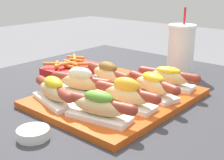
% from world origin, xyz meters
% --- Properties ---
extents(serving_tray, '(0.45, 0.36, 0.02)m').
position_xyz_m(serving_tray, '(0.05, 0.03, 0.70)').
color(serving_tray, '#CC4C14').
rests_on(serving_tray, patio_table).
extents(hot_dog_0, '(0.09, 0.20, 0.07)m').
position_xyz_m(hot_dog_0, '(-0.10, -0.04, 0.74)').
color(hot_dog_0, white).
rests_on(hot_dog_0, serving_tray).
extents(hot_dog_1, '(0.07, 0.20, 0.08)m').
position_xyz_m(hot_dog_1, '(-0.00, -0.04, 0.74)').
color(hot_dog_1, white).
rests_on(hot_dog_1, serving_tray).
extents(hot_dog_2, '(0.10, 0.20, 0.07)m').
position_xyz_m(hot_dog_2, '(0.11, -0.05, 0.74)').
color(hot_dog_2, white).
rests_on(hot_dog_2, serving_tray).
extents(hot_dog_3, '(0.09, 0.20, 0.06)m').
position_xyz_m(hot_dog_3, '(0.20, -0.05, 0.74)').
color(hot_dog_3, white).
rests_on(hot_dog_3, serving_tray).
extents(hot_dog_4, '(0.10, 0.20, 0.07)m').
position_xyz_m(hot_dog_4, '(-0.11, 0.12, 0.74)').
color(hot_dog_4, white).
rests_on(hot_dog_4, serving_tray).
extents(hot_dog_5, '(0.10, 0.20, 0.08)m').
position_xyz_m(hot_dog_5, '(-0.01, 0.12, 0.74)').
color(hot_dog_5, white).
rests_on(hot_dog_5, serving_tray).
extents(hot_dog_6, '(0.09, 0.20, 0.07)m').
position_xyz_m(hot_dog_6, '(0.11, 0.11, 0.74)').
color(hot_dog_6, white).
rests_on(hot_dog_6, serving_tray).
extents(sauce_bowl, '(0.07, 0.07, 0.02)m').
position_xyz_m(sauce_bowl, '(-0.24, 0.03, 0.70)').
color(sauce_bowl, silver).
rests_on(sauce_bowl, patio_table).
extents(drink_cup, '(0.10, 0.10, 0.24)m').
position_xyz_m(drink_cup, '(0.42, 0.03, 0.78)').
color(drink_cup, white).
rests_on(drink_cup, patio_table).
extents(fries_basket, '(0.19, 0.15, 0.06)m').
position_xyz_m(fries_basket, '(0.14, 0.31, 0.71)').
color(fries_basket, red).
rests_on(fries_basket, patio_table).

